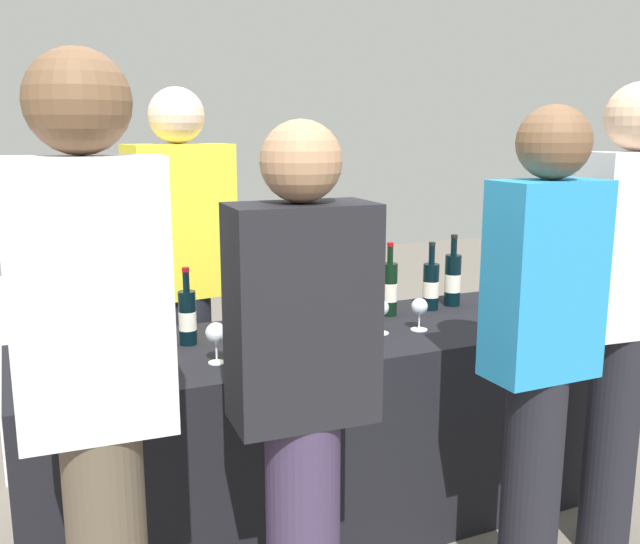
{
  "coord_description": "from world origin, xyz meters",
  "views": [
    {
      "loc": [
        -1.06,
        -2.37,
        1.57
      ],
      "look_at": [
        0.0,
        0.0,
        1.04
      ],
      "focal_mm": 39.02,
      "sensor_mm": 36.0,
      "label": 1
    }
  ],
  "objects_px": {
    "wine_bottle_1": "(328,294)",
    "guest_1": "(302,392)",
    "wine_bottle_0": "(187,317)",
    "wine_bottle_2": "(361,298)",
    "guest_3": "(624,302)",
    "wine_glass_3": "(381,309)",
    "wine_glass_2": "(322,324)",
    "wine_glass_4": "(420,308)",
    "wine_glass_5": "(522,298)",
    "wine_bottle_5": "(453,279)",
    "wine_glass_1": "(268,332)",
    "wine_glass_0": "(216,334)",
    "menu_board": "(69,376)",
    "server_pouring": "(183,276)",
    "guest_2": "(540,344)",
    "wine_bottle_3": "(390,289)",
    "wine_bottle_4": "(431,286)",
    "guest_0": "(97,385)"
  },
  "relations": [
    {
      "from": "wine_glass_4",
      "to": "wine_glass_5",
      "type": "distance_m",
      "value": 0.45
    },
    {
      "from": "wine_bottle_1",
      "to": "guest_1",
      "type": "height_order",
      "value": "guest_1"
    },
    {
      "from": "wine_bottle_0",
      "to": "wine_bottle_4",
      "type": "bearing_deg",
      "value": 3.34
    },
    {
      "from": "wine_glass_1",
      "to": "wine_glass_0",
      "type": "bearing_deg",
      "value": 172.07
    },
    {
      "from": "wine_bottle_2",
      "to": "server_pouring",
      "type": "relative_size",
      "value": 0.18
    },
    {
      "from": "wine_bottle_4",
      "to": "wine_bottle_5",
      "type": "xyz_separation_m",
      "value": [
        0.13,
        0.02,
        0.01
      ]
    },
    {
      "from": "wine_glass_0",
      "to": "guest_1",
      "type": "distance_m",
      "value": 0.55
    },
    {
      "from": "wine_bottle_0",
      "to": "wine_bottle_5",
      "type": "bearing_deg",
      "value": 4.07
    },
    {
      "from": "wine_bottle_0",
      "to": "guest_2",
      "type": "height_order",
      "value": "guest_2"
    },
    {
      "from": "wine_glass_0",
      "to": "guest_0",
      "type": "height_order",
      "value": "guest_0"
    },
    {
      "from": "wine_glass_2",
      "to": "guest_3",
      "type": "distance_m",
      "value": 1.08
    },
    {
      "from": "guest_0",
      "to": "wine_glass_2",
      "type": "bearing_deg",
      "value": 37.48
    },
    {
      "from": "wine_bottle_0",
      "to": "wine_bottle_1",
      "type": "relative_size",
      "value": 0.93
    },
    {
      "from": "wine_bottle_0",
      "to": "wine_bottle_2",
      "type": "distance_m",
      "value": 0.72
    },
    {
      "from": "wine_bottle_1",
      "to": "wine_bottle_2",
      "type": "xyz_separation_m",
      "value": [
        0.11,
        -0.09,
        -0.01
      ]
    },
    {
      "from": "wine_bottle_0",
      "to": "wine_glass_4",
      "type": "distance_m",
      "value": 0.9
    },
    {
      "from": "wine_bottle_1",
      "to": "guest_3",
      "type": "xyz_separation_m",
      "value": [
        0.79,
        -0.79,
        0.07
      ]
    },
    {
      "from": "wine_glass_3",
      "to": "wine_bottle_3",
      "type": "bearing_deg",
      "value": 53.25
    },
    {
      "from": "wine_glass_2",
      "to": "server_pouring",
      "type": "bearing_deg",
      "value": 114.96
    },
    {
      "from": "wine_bottle_5",
      "to": "wine_glass_4",
      "type": "height_order",
      "value": "wine_bottle_5"
    },
    {
      "from": "wine_bottle_5",
      "to": "wine_glass_3",
      "type": "height_order",
      "value": "wine_bottle_5"
    },
    {
      "from": "wine_glass_0",
      "to": "wine_glass_2",
      "type": "height_order",
      "value": "wine_glass_0"
    },
    {
      "from": "wine_glass_3",
      "to": "wine_glass_4",
      "type": "xyz_separation_m",
      "value": [
        0.16,
        -0.02,
        -0.01
      ]
    },
    {
      "from": "wine_bottle_2",
      "to": "wine_glass_5",
      "type": "distance_m",
      "value": 0.66
    },
    {
      "from": "wine_bottle_2",
      "to": "wine_glass_3",
      "type": "bearing_deg",
      "value": -89.33
    },
    {
      "from": "wine_bottle_5",
      "to": "wine_glass_1",
      "type": "height_order",
      "value": "wine_bottle_5"
    },
    {
      "from": "wine_bottle_2",
      "to": "wine_glass_3",
      "type": "relative_size",
      "value": 2.25
    },
    {
      "from": "wine_bottle_0",
      "to": "guest_3",
      "type": "bearing_deg",
      "value": -27.2
    },
    {
      "from": "wine_bottle_0",
      "to": "menu_board",
      "type": "bearing_deg",
      "value": 117.87
    },
    {
      "from": "wine_bottle_5",
      "to": "wine_glass_5",
      "type": "height_order",
      "value": "wine_bottle_5"
    },
    {
      "from": "guest_2",
      "to": "menu_board",
      "type": "bearing_deg",
      "value": 129.49
    },
    {
      "from": "wine_bottle_5",
      "to": "guest_2",
      "type": "xyz_separation_m",
      "value": [
        -0.32,
        -0.94,
        0.01
      ]
    },
    {
      "from": "wine_bottle_0",
      "to": "guest_2",
      "type": "relative_size",
      "value": 0.18
    },
    {
      "from": "wine_bottle_5",
      "to": "menu_board",
      "type": "height_order",
      "value": "wine_bottle_5"
    },
    {
      "from": "wine_bottle_3",
      "to": "wine_glass_0",
      "type": "relative_size",
      "value": 2.21
    },
    {
      "from": "wine_glass_5",
      "to": "guest_0",
      "type": "bearing_deg",
      "value": -162.35
    },
    {
      "from": "guest_2",
      "to": "guest_3",
      "type": "relative_size",
      "value": 0.95
    },
    {
      "from": "wine_bottle_3",
      "to": "wine_glass_5",
      "type": "height_order",
      "value": "wine_bottle_3"
    },
    {
      "from": "wine_bottle_0",
      "to": "wine_glass_3",
      "type": "height_order",
      "value": "wine_bottle_0"
    },
    {
      "from": "wine_bottle_1",
      "to": "guest_3",
      "type": "bearing_deg",
      "value": -45.09
    },
    {
      "from": "wine_bottle_1",
      "to": "wine_bottle_3",
      "type": "distance_m",
      "value": 0.28
    },
    {
      "from": "wine_bottle_3",
      "to": "wine_bottle_5",
      "type": "relative_size",
      "value": 0.98
    },
    {
      "from": "wine_glass_3",
      "to": "guest_2",
      "type": "distance_m",
      "value": 0.7
    },
    {
      "from": "wine_bottle_4",
      "to": "wine_glass_1",
      "type": "relative_size",
      "value": 2.24
    },
    {
      "from": "wine_bottle_3",
      "to": "wine_glass_3",
      "type": "distance_m",
      "value": 0.28
    },
    {
      "from": "wine_glass_2",
      "to": "guest_3",
      "type": "bearing_deg",
      "value": -26.36
    },
    {
      "from": "wine_bottle_2",
      "to": "server_pouring",
      "type": "distance_m",
      "value": 0.79
    },
    {
      "from": "wine_bottle_3",
      "to": "guest_2",
      "type": "bearing_deg",
      "value": -88.48
    },
    {
      "from": "wine_bottle_3",
      "to": "menu_board",
      "type": "bearing_deg",
      "value": 152.09
    },
    {
      "from": "wine_glass_4",
      "to": "guest_2",
      "type": "height_order",
      "value": "guest_2"
    }
  ]
}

